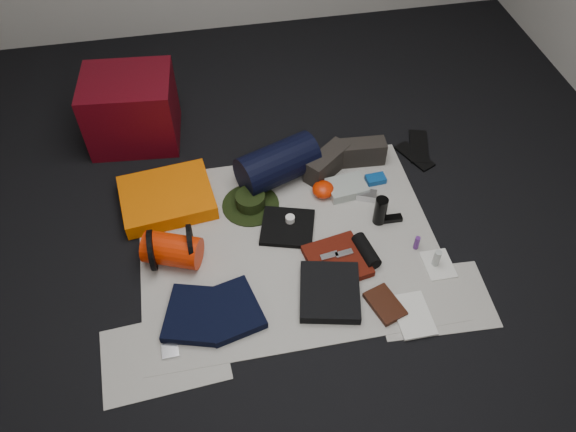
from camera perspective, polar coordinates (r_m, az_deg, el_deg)
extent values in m
cube|color=black|center=(3.09, 0.04, -2.80)|extent=(4.50, 4.50, 0.02)
cube|color=silver|center=(3.08, 0.04, -2.65)|extent=(1.60, 1.30, 0.01)
cube|color=silver|center=(2.78, -12.44, -13.60)|extent=(0.61, 0.44, 0.00)
cube|color=silver|center=(2.96, 14.54, -8.21)|extent=(0.60, 0.43, 0.00)
cube|color=#51050F|center=(3.67, -15.61, 10.40)|extent=(0.57, 0.49, 0.45)
cube|color=#F56802|center=(3.30, -12.19, 1.84)|extent=(0.56, 0.48, 0.09)
cylinder|color=red|center=(2.99, -11.67, -3.39)|extent=(0.34, 0.27, 0.17)
cylinder|color=black|center=(2.98, -13.63, -3.41)|extent=(0.02, 0.22, 0.22)
cylinder|color=black|center=(2.97, -9.83, -2.87)|extent=(0.02, 0.22, 0.22)
cylinder|color=black|center=(3.31, -1.06, 5.30)|extent=(0.52, 0.40, 0.24)
cylinder|color=black|center=(3.25, -3.81, 1.14)|extent=(0.39, 0.39, 0.01)
cylinder|color=black|center=(3.22, -3.85, 1.64)|extent=(0.17, 0.17, 0.08)
cube|color=#2A2521|center=(3.38, 3.97, 5.39)|extent=(0.31, 0.28, 0.15)
cube|color=#2A2521|center=(3.48, 7.35, 6.45)|extent=(0.31, 0.13, 0.15)
cube|color=black|center=(3.62, 12.71, 5.95)|extent=(0.20, 0.29, 0.01)
cube|color=black|center=(3.69, 13.14, 6.87)|extent=(0.19, 0.32, 0.02)
cube|color=black|center=(2.82, -9.47, -9.85)|extent=(0.35, 0.37, 0.05)
cube|color=black|center=(2.81, -5.82, -9.52)|extent=(0.33, 0.36, 0.05)
cube|color=black|center=(2.86, 4.25, -7.70)|extent=(0.37, 0.40, 0.05)
cube|color=black|center=(3.12, -0.04, -1.15)|extent=(0.35, 0.34, 0.03)
cube|color=#521209|center=(2.98, 5.02, -4.55)|extent=(0.35, 0.35, 0.04)
ellipsoid|color=red|center=(3.28, 3.59, 2.71)|extent=(0.13, 0.13, 0.08)
cube|color=#97A099|center=(3.32, 5.97, 2.90)|extent=(0.24, 0.19, 0.06)
cylinder|color=black|center=(3.14, 9.37, 0.53)|extent=(0.07, 0.07, 0.18)
cylinder|color=black|center=(3.01, 7.96, -3.53)|extent=(0.12, 0.21, 0.08)
cube|color=silver|center=(3.30, 7.98, 2.12)|extent=(0.13, 0.11, 0.05)
cube|color=#0E468C|center=(3.40, 8.89, 3.72)|extent=(0.12, 0.08, 0.04)
cylinder|color=#582579|center=(3.09, 12.95, -2.67)|extent=(0.03, 0.03, 0.09)
cylinder|color=#ADB2AE|center=(3.04, 14.87, -4.20)|extent=(0.04, 0.04, 0.11)
cube|color=black|center=(2.87, 9.82, -8.84)|extent=(0.19, 0.24, 0.03)
cube|color=silver|center=(2.87, 12.57, -9.80)|extent=(0.17, 0.25, 0.01)
cube|color=silver|center=(3.08, 15.02, -4.78)|extent=(0.15, 0.19, 0.01)
cube|color=black|center=(3.21, 10.53, -0.25)|extent=(0.11, 0.05, 0.03)
cube|color=silver|center=(2.77, -11.89, -13.22)|extent=(0.08, 0.08, 0.01)
cylinder|color=white|center=(3.12, 0.21, -0.30)|extent=(0.05, 0.05, 0.04)
cube|color=silver|center=(2.96, 4.21, -4.06)|extent=(0.10, 0.05, 0.01)
cube|color=silver|center=(2.98, 5.71, -3.82)|extent=(0.10, 0.05, 0.01)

